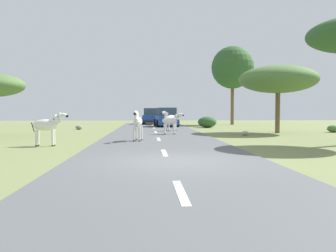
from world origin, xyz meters
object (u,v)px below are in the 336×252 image
Objects in this scene: bush_1 at (333,129)px; rock_2 at (245,133)px; car_1 at (152,117)px; tree_2 at (233,68)px; zebra_3 at (171,121)px; zebra_0 at (138,122)px; car_0 at (166,118)px; rock_0 at (79,127)px; zebra_2 at (170,119)px; tree_5 at (278,80)px; zebra_1 at (47,125)px; bush_0 at (207,122)px.

bush_1 is 1.95× the size of rock_2.
car_1 is 10.24m from tree_2.
zebra_3 is at bearing -170.13° from bush_1.
zebra_3 is 17.38m from car_1.
zebra_0 reaches higher than bush_1.
car_0 is at bearing 104.87° from car_1.
tree_2 is 18.39m from rock_0.
zebra_3 is at bearing 96.85° from car_1.
zebra_2 is 0.28× the size of tree_5.
tree_5 is 12.10× the size of rock_2.
rock_2 is at bearing 118.87° from zebra_1.
zebra_1 is 0.30× the size of tree_5.
zebra_0 is 15.13m from bush_1.
zebra_2 is 1.74× the size of bush_1.
zebra_3 is at bearing 171.79° from rock_2.
zebra_0 is at bearing 91.18° from car_1.
tree_5 reaches higher than bush_1.
zebra_3 is (5.75, 6.67, -0.02)m from zebra_1.
bush_0 is at bearing 147.56° from zebra_1.
rock_2 is at bearing -100.95° from tree_2.
bush_0 reaches higher than rock_0.
zebra_3 is 11.08m from car_0.
zebra_1 is 0.35× the size of car_0.
tree_2 reaches higher than zebra_0.
tree_2 is at bearing 79.05° from rock_2.
zebra_0 is 22.27m from car_1.
car_0 reaches higher than bush_0.
tree_5 is 5.05m from rock_2.
rock_0 is at bearing 27.22° from zebra_2.
zebra_1 is at bearing -153.32° from bush_1.
zebra_0 is at bearing -112.16° from bush_0.
car_1 reaches higher than bush_0.
zebra_1 reaches higher than rock_0.
bush_1 is (4.13, 0.38, -3.36)m from tree_5.
zebra_0 is 12.67m from rock_0.
tree_2 is at bearing 147.81° from zebra_1.
zebra_3 reaches higher than rock_2.
bush_1 is at bearing 5.31° from tree_5.
zebra_0 is 16.11m from car_0.
zebra_0 is 0.36× the size of car_1.
bush_1 is 7.49m from rock_2.
car_1 is at bearing 97.51° from car_0.
bush_0 is at bearing 13.93° from rock_0.
tree_2 reaches higher than car_0.
zebra_0 reaches higher than bush_0.
tree_2 is at bearing 59.95° from bush_0.
tree_2 is (13.50, 22.78, 5.25)m from zebra_1.
zebra_0 is 0.30× the size of tree_5.
zebra_1 is 1.06× the size of zebra_2.
bush_1 is (3.76, -14.11, -5.88)m from tree_2.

